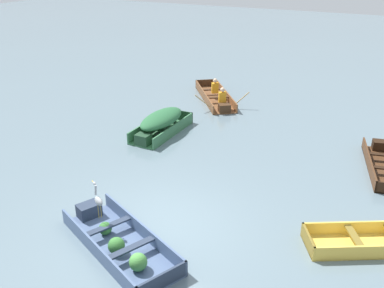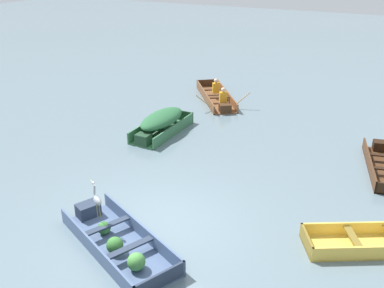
# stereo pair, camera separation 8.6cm
# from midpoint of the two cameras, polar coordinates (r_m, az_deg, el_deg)

# --- Properties ---
(ground_plane) EXTENTS (80.00, 80.00, 0.00)m
(ground_plane) POSITION_cam_midpoint_polar(r_m,az_deg,el_deg) (10.12, -4.62, -11.01)
(ground_plane) COLOR slate
(dinghy_slate_blue_foreground) EXTENTS (3.44, 2.43, 0.41)m
(dinghy_slate_blue_foreground) POSITION_cam_midpoint_polar(r_m,az_deg,el_deg) (9.58, -9.80, -12.60)
(dinghy_slate_blue_foreground) COLOR #475B7F
(dinghy_slate_blue_foreground) RESTS_ON ground
(skiff_yellow_near_moored) EXTENTS (3.02, 2.21, 0.34)m
(skiff_yellow_near_moored) POSITION_cam_midpoint_polar(r_m,az_deg,el_deg) (10.29, 23.87, -11.89)
(skiff_yellow_near_moored) COLOR #E5BC47
(skiff_yellow_near_moored) RESTS_ON ground
(skiff_green_far_moored) EXTENTS (1.06, 2.76, 0.76)m
(skiff_green_far_moored) POSITION_cam_midpoint_polar(r_m,az_deg,el_deg) (14.86, -3.92, 3.02)
(skiff_green_far_moored) COLOR #387047
(skiff_green_far_moored) RESTS_ON ground
(rowboat_wooden_brown_with_crew) EXTENTS (3.20, 3.59, 0.92)m
(rowboat_wooden_brown_with_crew) POSITION_cam_midpoint_polar(r_m,az_deg,el_deg) (18.23, 3.48, 6.28)
(rowboat_wooden_brown_with_crew) COLOR brown
(rowboat_wooden_brown_with_crew) RESTS_ON ground
(heron_on_dinghy) EXTENTS (0.43, 0.30, 0.84)m
(heron_on_dinghy) POSITION_cam_midpoint_polar(r_m,az_deg,el_deg) (9.67, -12.29, -7.22)
(heron_on_dinghy) COLOR olive
(heron_on_dinghy) RESTS_ON dinghy_slate_blue_foreground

